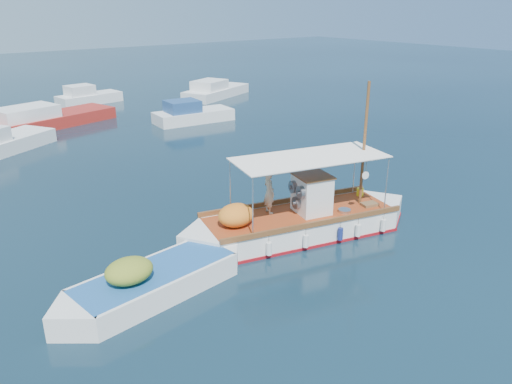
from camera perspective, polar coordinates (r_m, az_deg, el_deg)
ground at (r=18.49m, az=1.93°, el=-4.83°), size 160.00×160.00×0.00m
fishing_caique at (r=18.29m, az=4.86°, el=-3.50°), size 8.96×4.03×5.63m
dinghy at (r=15.10m, az=-11.57°, el=-10.19°), size 6.57×2.49×1.62m
bg_boat_n at (r=37.09m, az=-23.17°, el=7.52°), size 9.76×5.16×1.80m
bg_boat_ne at (r=36.11m, az=-7.40°, el=8.70°), size 5.71×2.69×1.80m
bg_boat_e at (r=45.72m, az=-4.72°, el=11.37°), size 7.63×5.27×1.80m
bg_boat_far_n at (r=44.81m, az=-18.69°, el=10.16°), size 5.42×2.69×1.80m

